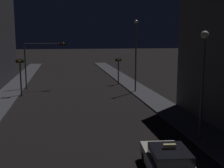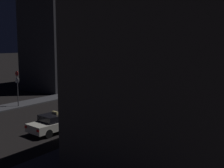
% 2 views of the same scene
% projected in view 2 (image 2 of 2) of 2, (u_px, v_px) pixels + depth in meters
% --- Properties ---
extents(sidewalk_left, '(2.62, 67.89, 0.13)m').
position_uv_depth(sidewalk_left, '(114.00, 85.00, 47.04)').
color(sidewalk_left, '#424247').
rests_on(sidewalk_left, ground_plane).
extents(sidewalk_right, '(2.62, 67.89, 0.13)m').
position_uv_depth(sidewalk_right, '(207.00, 95.00, 38.51)').
color(sidewalk_right, '#424247').
rests_on(sidewalk_right, ground_plane).
extents(building_facade_left, '(7.57, 25.78, 22.15)m').
position_uv_depth(building_facade_left, '(95.00, 17.00, 49.54)').
color(building_facade_left, '#333338').
rests_on(building_facade_left, ground_plane).
extents(building_facade_right, '(9.54, 18.07, 11.46)m').
position_uv_depth(building_facade_right, '(211.00, 60.00, 19.07)').
color(building_facade_right, '#514C47').
rests_on(building_facade_right, ground_plane).
extents(taxi, '(2.23, 4.60, 1.62)m').
position_uv_depth(taxi, '(56.00, 123.00, 22.64)').
color(taxi, silver).
rests_on(taxi, ground_plane).
extents(traffic_light_overhead, '(5.06, 0.41, 5.70)m').
position_uv_depth(traffic_light_overhead, '(138.00, 60.00, 45.74)').
color(traffic_light_overhead, '#47474C').
rests_on(traffic_light_overhead, ground_plane).
extents(traffic_light_left_kerb, '(0.80, 0.42, 3.99)m').
position_uv_depth(traffic_light_left_kerb, '(112.00, 70.00, 43.46)').
color(traffic_light_left_kerb, '#47474C').
rests_on(traffic_light_left_kerb, ground_plane).
extents(traffic_light_right_kerb, '(0.80, 0.41, 3.50)m').
position_uv_depth(traffic_light_right_kerb, '(204.00, 73.00, 41.51)').
color(traffic_light_right_kerb, '#47474C').
rests_on(traffic_light_right_kerb, ground_plane).
extents(sign_pole_left, '(0.63, 0.10, 3.74)m').
position_uv_depth(sign_pole_left, '(17.00, 85.00, 31.06)').
color(sign_pole_left, '#47474C').
rests_on(sign_pole_left, sidewalk_left).
extents(street_lamp_near_block, '(0.46, 0.46, 6.47)m').
position_uv_depth(street_lamp_near_block, '(123.00, 73.00, 23.36)').
color(street_lamp_near_block, '#47474C').
rests_on(street_lamp_near_block, sidewalk_right).
extents(street_lamp_far_block, '(0.41, 0.41, 7.98)m').
position_uv_depth(street_lamp_far_block, '(196.00, 58.00, 36.02)').
color(street_lamp_far_block, '#47474C').
rests_on(street_lamp_far_block, sidewalk_right).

